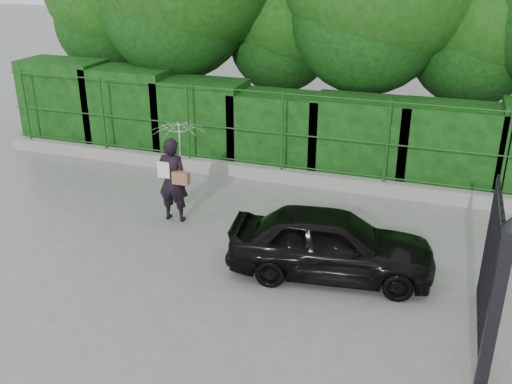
% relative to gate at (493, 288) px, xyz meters
% --- Properties ---
extents(ground, '(80.00, 80.00, 0.00)m').
position_rel_gate_xyz_m(ground, '(-4.60, 0.72, -1.19)').
color(ground, gray).
extents(kerb, '(14.00, 0.25, 0.30)m').
position_rel_gate_xyz_m(kerb, '(-4.60, 5.22, -1.04)').
color(kerb, '#9E9E99').
rests_on(kerb, ground).
extents(fence, '(14.13, 0.06, 1.80)m').
position_rel_gate_xyz_m(fence, '(-4.38, 5.22, 0.01)').
color(fence, '#194E19').
rests_on(fence, kerb).
extents(hedge, '(14.20, 1.20, 2.22)m').
position_rel_gate_xyz_m(hedge, '(-4.79, 6.22, -0.19)').
color(hedge, black).
rests_on(hedge, ground).
extents(gate, '(0.22, 2.33, 2.36)m').
position_rel_gate_xyz_m(gate, '(0.00, 0.00, 0.00)').
color(gate, black).
rests_on(gate, ground).
extents(woman, '(0.97, 0.99, 1.98)m').
position_rel_gate_xyz_m(woman, '(-5.51, 2.68, 0.12)').
color(woman, black).
rests_on(woman, ground).
extents(car, '(3.44, 1.75, 1.12)m').
position_rel_gate_xyz_m(car, '(-2.29, 1.64, -0.63)').
color(car, black).
rests_on(car, ground).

